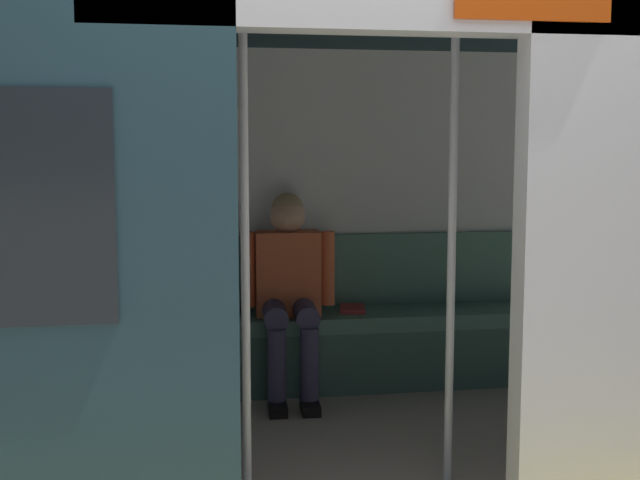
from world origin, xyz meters
name	(u,v)px	position (x,y,z in m)	size (l,w,h in m)	color
train_car	(313,154)	(0.07, -1.09, 1.43)	(6.40, 2.50, 2.17)	silver
bench_seat	(301,333)	(0.00, -1.99, 0.35)	(3.32, 0.44, 0.46)	#4C7566
person_seated	(289,281)	(0.08, -1.94, 0.68)	(0.55, 0.69, 1.19)	#CC5933
handbag	(213,301)	(0.52, -2.06, 0.55)	(0.26, 0.15, 0.17)	black
book	(352,309)	(-0.33, -2.06, 0.48)	(0.15, 0.22, 0.03)	#B22D2D
grab_pole_door	(245,260)	(0.44, -0.44, 1.02)	(0.04, 0.04, 2.03)	silver
grab_pole_far	(452,252)	(-0.44, -0.55, 1.02)	(0.04, 0.04, 2.03)	silver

